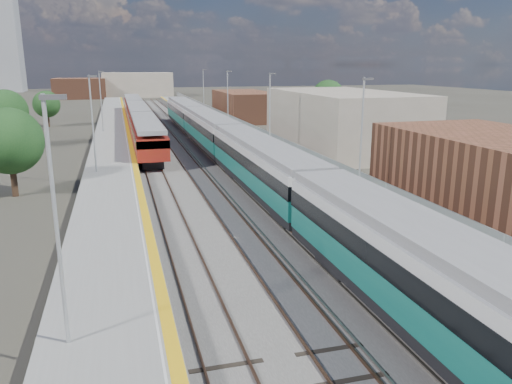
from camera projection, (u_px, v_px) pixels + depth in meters
name	position (u px, v px, depth m)	size (l,w,h in m)	color
ground	(194.00, 148.00, 57.38)	(320.00, 320.00, 0.00)	#47443A
ballast_bed	(172.00, 145.00, 59.13)	(10.50, 155.00, 0.06)	#565451
tracks	(176.00, 142.00, 60.83)	(8.96, 160.00, 0.17)	#4C3323
platform_right	(234.00, 138.00, 60.94)	(4.70, 155.00, 8.52)	slate
platform_left	(113.00, 143.00, 57.25)	(4.30, 155.00, 8.52)	slate
buildings	(76.00, 59.00, 132.80)	(72.00, 185.50, 40.00)	brown
green_train	(230.00, 143.00, 45.58)	(3.03, 84.34, 3.34)	black
red_train	(138.00, 117.00, 70.19)	(2.88, 58.45, 3.64)	black
tree_a	(9.00, 141.00, 35.26)	(4.72, 4.72, 6.40)	#382619
tree_b	(6.00, 112.00, 55.95)	(4.89, 4.89, 6.63)	#382619
tree_c	(46.00, 104.00, 75.79)	(4.03, 4.03, 5.47)	#382619
tree_d	(328.00, 97.00, 76.61)	(5.21, 5.21, 7.05)	#382619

